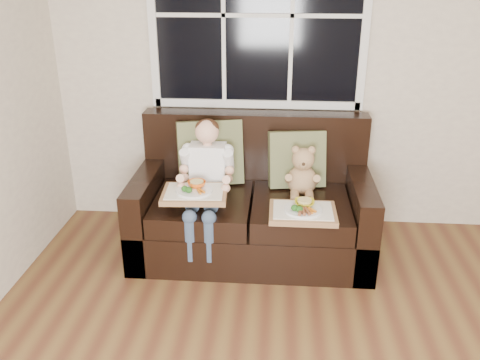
# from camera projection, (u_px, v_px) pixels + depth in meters

# --- Properties ---
(room_walls) EXTENTS (4.52, 5.02, 2.71)m
(room_walls) POSITION_uv_depth(u_px,v_px,m) (465.00, 120.00, 1.38)
(room_walls) COLOR #B8A999
(room_walls) RESTS_ON ground
(window_back) EXTENTS (1.62, 0.04, 1.37)m
(window_back) POSITION_uv_depth(u_px,v_px,m) (258.00, 15.00, 3.69)
(window_back) COLOR black
(window_back) RESTS_ON room_walls
(loveseat) EXTENTS (1.70, 0.92, 0.96)m
(loveseat) POSITION_uv_depth(u_px,v_px,m) (252.00, 209.00, 3.78)
(loveseat) COLOR black
(loveseat) RESTS_ON ground
(pillow_left) EXTENTS (0.52, 0.33, 0.50)m
(pillow_left) POSITION_uv_depth(u_px,v_px,m) (210.00, 153.00, 3.80)
(pillow_left) COLOR olive
(pillow_left) RESTS_ON loveseat
(pillow_right) EXTENTS (0.44, 0.26, 0.43)m
(pillow_right) POSITION_uv_depth(u_px,v_px,m) (297.00, 159.00, 3.76)
(pillow_right) COLOR olive
(pillow_right) RESTS_ON loveseat
(child) EXTENTS (0.37, 0.59, 0.84)m
(child) POSITION_uv_depth(u_px,v_px,m) (206.00, 173.00, 3.57)
(child) COLOR white
(child) RESTS_ON loveseat
(teddy_bear) EXTENTS (0.22, 0.28, 0.38)m
(teddy_bear) POSITION_uv_depth(u_px,v_px,m) (302.00, 174.00, 3.64)
(teddy_bear) COLOR #A68558
(teddy_bear) RESTS_ON loveseat
(tray_left) EXTENTS (0.45, 0.35, 0.10)m
(tray_left) POSITION_uv_depth(u_px,v_px,m) (195.00, 192.00, 3.41)
(tray_left) COLOR #A36E49
(tray_left) RESTS_ON child
(tray_right) EXTENTS (0.44, 0.34, 0.10)m
(tray_right) POSITION_uv_depth(u_px,v_px,m) (303.00, 211.00, 3.36)
(tray_right) COLOR #A36E49
(tray_right) RESTS_ON loveseat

